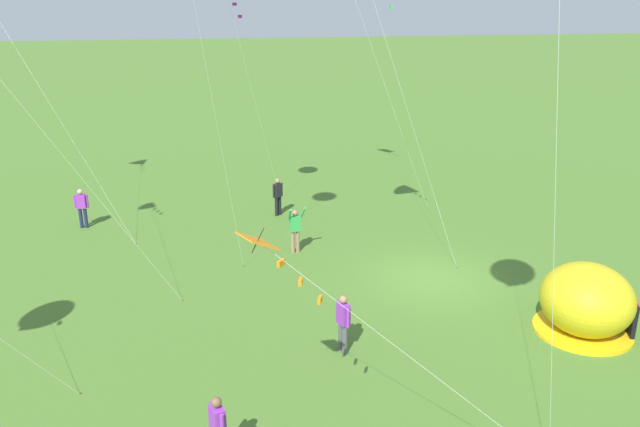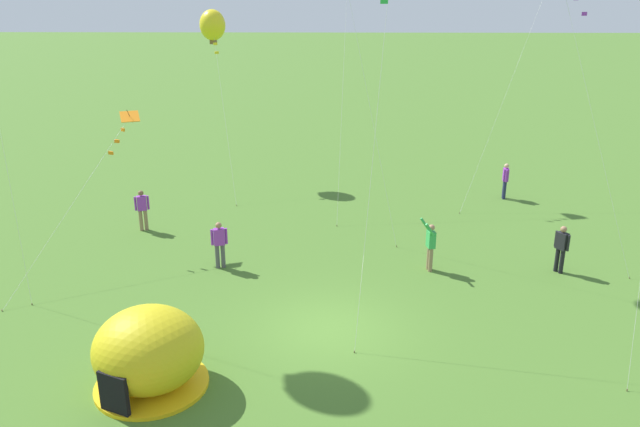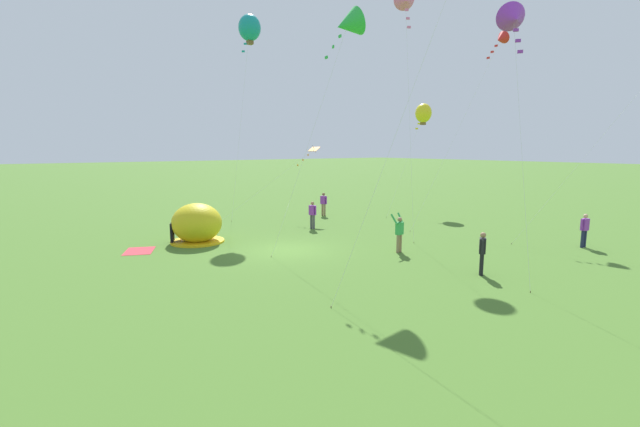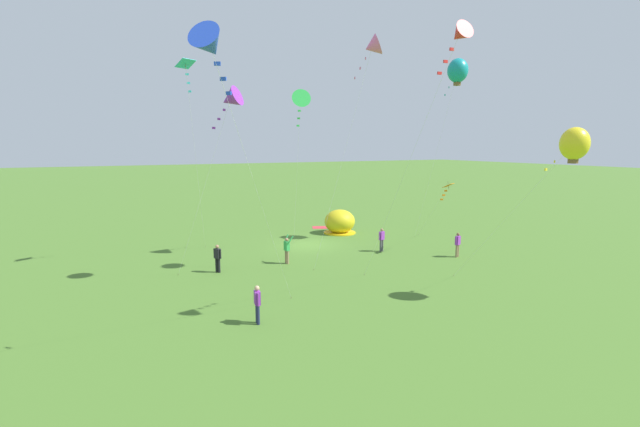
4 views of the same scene
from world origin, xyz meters
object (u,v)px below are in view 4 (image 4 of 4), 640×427
(kite_orange, at_px, (446,189))
(person_strolling, at_px, (257,302))
(kite_purple, at_px, (230,99))
(kite_green, at_px, (300,102))
(kite_blue, at_px, (210,45))
(kite_red, at_px, (459,35))
(kite_yellow, at_px, (575,144))
(kite_pink, at_px, (372,47))
(kite_teal, at_px, (458,71))
(person_far_back, at_px, (382,239))
(person_center_field, at_px, (458,243))
(kite_cyan, at_px, (186,71))
(person_flying_kite, at_px, (287,249))
(person_with_toddler, at_px, (218,257))
(popup_tent, at_px, (340,222))

(kite_orange, bearing_deg, person_strolling, 20.28)
(kite_purple, distance_m, kite_green, 6.96)
(kite_blue, distance_m, kite_red, 10.00)
(kite_yellow, xyz_separation_m, kite_pink, (5.81, -8.56, 5.44))
(kite_teal, bearing_deg, kite_blue, 29.76)
(kite_yellow, bearing_deg, kite_red, -5.65)
(kite_teal, bearing_deg, person_far_back, 3.85)
(person_center_field, bearing_deg, kite_teal, -127.59)
(kite_yellow, height_order, kite_green, kite_green)
(person_far_back, height_order, kite_purple, kite_purple)
(kite_orange, xyz_separation_m, kite_cyan, (16.57, -5.10, 7.59))
(kite_red, bearing_deg, kite_yellow, 174.35)
(kite_orange, relative_size, kite_teal, 0.46)
(kite_yellow, distance_m, kite_red, 8.09)
(kite_cyan, bearing_deg, person_center_field, 158.97)
(person_flying_kite, xyz_separation_m, kite_red, (-2.72, 11.81, 11.03))
(person_with_toddler, relative_size, kite_yellow, 0.20)
(popup_tent, distance_m, kite_yellow, 20.79)
(person_flying_kite, height_order, kite_red, kite_red)
(person_far_back, distance_m, kite_teal, 14.21)
(person_with_toddler, bearing_deg, kite_teal, -179.00)
(kite_orange, distance_m, kite_pink, 11.44)
(kite_pink, bearing_deg, person_flying_kite, -46.36)
(popup_tent, height_order, kite_cyan, kite_cyan)
(kite_teal, bearing_deg, kite_pink, 22.11)
(person_with_toddler, height_order, kite_pink, kite_pink)
(popup_tent, distance_m, kite_purple, 17.54)
(person_with_toddler, distance_m, kite_purple, 9.42)
(kite_blue, xyz_separation_m, kite_teal, (-21.59, -12.34, 2.69))
(kite_green, bearing_deg, kite_cyan, -6.65)
(kite_blue, distance_m, kite_purple, 10.46)
(person_with_toddler, distance_m, kite_red, 17.77)
(person_flying_kite, height_order, kite_orange, kite_orange)
(person_flying_kite, xyz_separation_m, kite_cyan, (5.40, -2.66, 11.21))
(kite_cyan, distance_m, kite_pink, 11.32)
(person_center_field, height_order, kite_teal, kite_teal)
(kite_purple, bearing_deg, kite_red, 124.30)
(person_flying_kite, distance_m, person_center_field, 11.83)
(popup_tent, xyz_separation_m, person_strolling, (12.66, 15.43, -0.03))
(person_with_toddler, xyz_separation_m, kite_blue, (2.66, 12.01, 9.68))
(popup_tent, relative_size, kite_orange, 0.43)
(person_flying_kite, height_order, kite_purple, kite_purple)
(kite_orange, relative_size, kite_cyan, 0.50)
(person_center_field, height_order, kite_red, kite_red)
(person_far_back, bearing_deg, person_with_toddler, -0.68)
(kite_cyan, distance_m, kite_red, 16.59)
(kite_teal, distance_m, kite_red, 16.95)
(person_far_back, height_order, kite_teal, kite_teal)
(person_strolling, relative_size, kite_yellow, 0.20)
(person_with_toddler, bearing_deg, person_center_field, 166.44)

